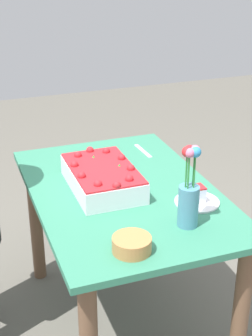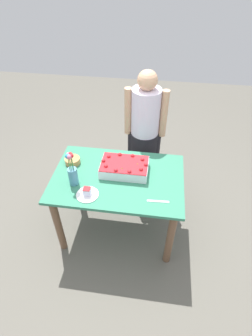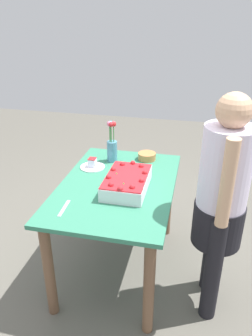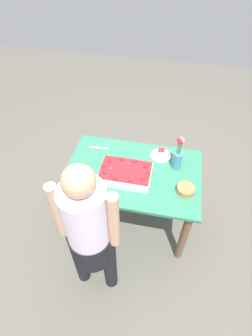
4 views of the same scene
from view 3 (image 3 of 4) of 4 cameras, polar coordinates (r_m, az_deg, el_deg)
name	(u,v)px [view 3 (image 3 of 4)]	position (r m, az deg, el deg)	size (l,w,h in m)	color
ground_plane	(118,266)	(2.78, -1.34, -16.64)	(8.00, 8.00, 0.00)	#5E5B51
dining_table	(117,201)	(2.40, -1.49, -5.73)	(1.20, 0.80, 0.76)	#337C5E
sheet_cake	(127,182)	(2.25, 0.16, -2.44)	(0.44, 0.28, 0.12)	white
serving_plate_with_slice	(92,165)	(2.58, -5.86, 0.54)	(0.19, 0.19, 0.08)	white
cake_knife	(64,208)	(2.09, -10.72, -6.88)	(0.19, 0.02, 0.00)	silver
flower_vase	(112,145)	(2.63, -2.46, 3.97)	(0.08, 0.08, 0.34)	teal
fruit_bowl	(147,156)	(2.71, 3.67, 2.06)	(0.15, 0.15, 0.06)	#B97944
person_standing	(221,197)	(2.08, 16.29, -4.82)	(0.45, 0.31, 1.49)	black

